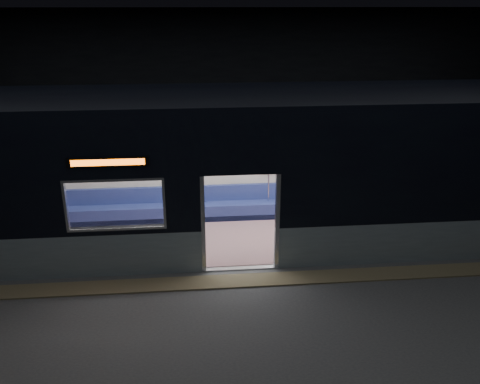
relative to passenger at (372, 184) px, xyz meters
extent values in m
cube|color=#47494C|center=(-3.56, -3.55, -0.84)|extent=(24.00, 14.00, 0.01)
cube|color=black|center=(-3.56, -3.55, 4.14)|extent=(24.00, 14.00, 0.04)
cube|color=black|center=(-3.56, 3.43, 1.66)|extent=(24.00, 0.04, 5.00)
cube|color=#8C7F59|center=(-3.56, -3.00, -0.82)|extent=(22.80, 0.50, 0.03)
cube|color=#91A3AD|center=(1.29, -2.49, -0.39)|extent=(8.30, 0.12, 0.90)
cube|color=black|center=(-3.56, -2.49, 1.79)|extent=(1.40, 0.12, 1.15)
cube|color=#B7BABC|center=(-4.30, -2.49, 0.19)|extent=(0.08, 0.14, 2.05)
cube|color=#B7BABC|center=(-2.82, -2.49, 0.19)|extent=(0.08, 0.14, 2.05)
cube|color=black|center=(-6.01, -2.57, 1.55)|extent=(1.50, 0.04, 0.18)
cube|color=#FF630E|center=(-6.01, -2.57, 1.55)|extent=(1.34, 0.03, 0.12)
cube|color=beige|center=(-3.56, 0.39, 0.76)|extent=(18.00, 0.12, 3.20)
cube|color=black|center=(-3.56, -1.05, 2.44)|extent=(18.00, 3.00, 0.15)
cube|color=gray|center=(-3.56, -1.05, -0.82)|extent=(17.76, 2.76, 0.04)
cube|color=beige|center=(-3.56, -1.05, 1.51)|extent=(17.76, 2.76, 0.10)
cube|color=navy|center=(-3.56, 0.07, -0.59)|extent=(11.00, 0.48, 0.41)
cube|color=navy|center=(-3.56, 0.26, -0.19)|extent=(11.00, 0.10, 0.40)
cube|color=#6F5054|center=(-6.86, -2.14, -0.59)|extent=(4.40, 0.48, 0.41)
cube|color=#6F5054|center=(-0.26, -2.14, -0.59)|extent=(4.40, 0.48, 0.41)
cylinder|color=silver|center=(-4.51, -2.18, 0.33)|extent=(0.04, 0.04, 2.26)
cylinder|color=silver|center=(-4.51, 0.08, 0.33)|extent=(0.04, 0.04, 2.26)
cylinder|color=silver|center=(-2.61, -2.18, 0.33)|extent=(0.04, 0.04, 2.26)
cylinder|color=silver|center=(-2.61, 0.08, 0.33)|extent=(0.04, 0.04, 2.26)
cylinder|color=silver|center=(-3.56, 0.03, 1.11)|extent=(11.00, 0.03, 0.03)
cube|color=black|center=(-0.11, -0.17, -0.30)|extent=(0.19, 0.51, 0.17)
cube|color=black|center=(0.11, -0.17, -0.30)|extent=(0.19, 0.51, 0.17)
cylinder|color=black|center=(-0.11, -0.40, -0.58)|extent=(0.12, 0.12, 0.43)
cylinder|color=black|center=(0.11, -0.40, -0.58)|extent=(0.12, 0.12, 0.43)
cube|color=#C85484|center=(0.00, 0.04, -0.28)|extent=(0.44, 0.24, 0.22)
cylinder|color=#C85484|center=(0.00, 0.08, 0.10)|extent=(0.48, 0.48, 0.57)
sphere|color=tan|center=(0.00, 0.06, 0.50)|extent=(0.23, 0.23, 0.23)
sphere|color=black|center=(0.00, 0.10, 0.55)|extent=(0.24, 0.24, 0.24)
cube|color=black|center=(0.00, -0.25, -0.14)|extent=(0.30, 0.27, 0.14)
cube|color=white|center=(-2.24, 0.31, 0.63)|extent=(0.98, 0.03, 0.63)
camera|label=1|loc=(-4.45, -11.66, 4.31)|focal=38.00mm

